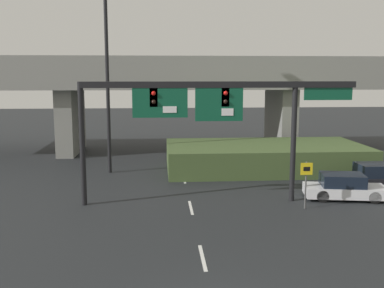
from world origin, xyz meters
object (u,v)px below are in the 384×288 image
Objects in this scene: signal_gantry at (207,106)px; parked_sedan_near_right at (344,187)px; parked_sedan_mid_right at (379,177)px; highway_light_pole_near at (107,58)px; speed_limit_sign at (306,178)px.

parked_sedan_near_right is at bearing 1.25° from signal_gantry.
signal_gantry reaches higher than parked_sedan_mid_right.
signal_gantry is 3.17× the size of parked_sedan_mid_right.
highway_light_pole_near reaches higher than parked_sedan_mid_right.
parked_sedan_mid_right is at bearing 43.94° from parked_sedan_near_right.
parked_sedan_mid_right is at bearing 33.14° from speed_limit_sign.
parked_sedan_mid_right is (5.62, 3.67, -0.88)m from speed_limit_sign.
speed_limit_sign is at bearing -17.03° from signal_gantry.
speed_limit_sign is at bearing -40.92° from highway_light_pole_near.
signal_gantry is 6.12m from speed_limit_sign.
parked_sedan_near_right is at bearing -145.69° from parked_sedan_mid_right.
parked_sedan_near_right is 3.59m from parked_sedan_mid_right.
parked_sedan_mid_right reaches higher than parked_sedan_near_right.
signal_gantry reaches higher than speed_limit_sign.
signal_gantry is 0.97× the size of highway_light_pole_near.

